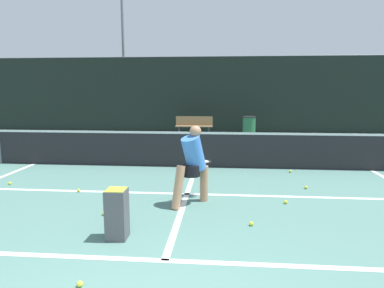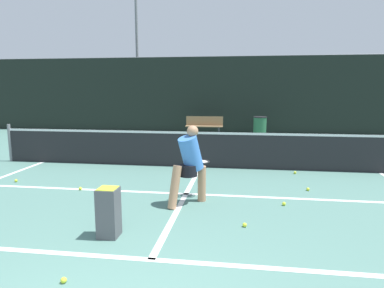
{
  "view_description": "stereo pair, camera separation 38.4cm",
  "coord_description": "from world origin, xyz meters",
  "px_view_note": "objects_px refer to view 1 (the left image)",
  "views": [
    {
      "loc": [
        0.66,
        -2.11,
        2.07
      ],
      "look_at": [
        0.07,
        4.76,
        0.95
      ],
      "focal_mm": 32.0,
      "sensor_mm": 36.0,
      "label": 1
    },
    {
      "loc": [
        1.05,
        -2.07,
        2.07
      ],
      "look_at": [
        0.07,
        4.76,
        0.95
      ],
      "focal_mm": 32.0,
      "sensor_mm": 36.0,
      "label": 2
    }
  ],
  "objects_px": {
    "courtside_bench": "(194,125)",
    "trash_bin": "(249,126)",
    "ball_hopper": "(117,213)",
    "parked_car": "(123,115)",
    "player_practicing": "(193,163)"
  },
  "relations": [
    {
      "from": "courtside_bench",
      "to": "trash_bin",
      "type": "relative_size",
      "value": 1.87
    },
    {
      "from": "ball_hopper",
      "to": "trash_bin",
      "type": "relative_size",
      "value": 0.81
    },
    {
      "from": "courtside_bench",
      "to": "trash_bin",
      "type": "distance_m",
      "value": 2.42
    },
    {
      "from": "parked_car",
      "to": "player_practicing",
      "type": "bearing_deg",
      "value": -68.76
    },
    {
      "from": "player_practicing",
      "to": "courtside_bench",
      "type": "height_order",
      "value": "player_practicing"
    },
    {
      "from": "ball_hopper",
      "to": "trash_bin",
      "type": "distance_m",
      "value": 11.01
    },
    {
      "from": "player_practicing",
      "to": "courtside_bench",
      "type": "xyz_separation_m",
      "value": [
        -0.71,
        9.01,
        -0.29
      ]
    },
    {
      "from": "parked_car",
      "to": "courtside_bench",
      "type": "bearing_deg",
      "value": -43.41
    },
    {
      "from": "trash_bin",
      "to": "courtside_bench",
      "type": "bearing_deg",
      "value": -176.53
    },
    {
      "from": "ball_hopper",
      "to": "parked_car",
      "type": "height_order",
      "value": "parked_car"
    },
    {
      "from": "ball_hopper",
      "to": "trash_bin",
      "type": "height_order",
      "value": "trash_bin"
    },
    {
      "from": "player_practicing",
      "to": "parked_car",
      "type": "bearing_deg",
      "value": 64.24
    },
    {
      "from": "player_practicing",
      "to": "ball_hopper",
      "type": "height_order",
      "value": "player_practicing"
    },
    {
      "from": "player_practicing",
      "to": "ball_hopper",
      "type": "relative_size",
      "value": 2.02
    },
    {
      "from": "player_practicing",
      "to": "parked_car",
      "type": "relative_size",
      "value": 0.31
    }
  ]
}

